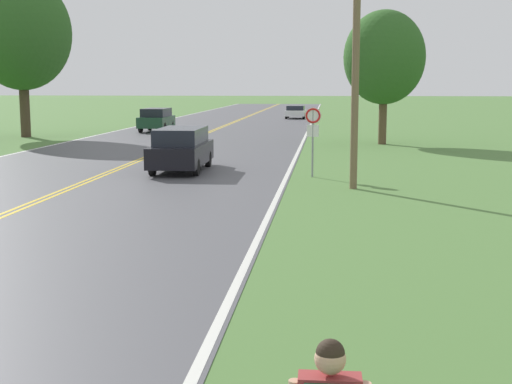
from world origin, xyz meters
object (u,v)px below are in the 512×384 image
Objects in this scene: tree_mid_treeline at (21,33)px; car_black_van_nearest at (181,148)px; car_white_hatchback_mid_near at (296,111)px; traffic_sign at (313,125)px; tree_left_verge at (384,58)px; car_dark_green_suv_approaching at (156,119)px.

car_black_van_nearest is at bearing -50.72° from tree_mid_treeline.
tree_mid_treeline is 2.67× the size of car_white_hatchback_mid_near.
car_black_van_nearest is 43.22m from car_white_hatchback_mid_near.
car_white_hatchback_mid_near is (16.23, 26.34, -5.89)m from tree_mid_treeline.
tree_mid_treeline reaches higher than traffic_sign.
tree_left_verge is 18.42m from car_dark_green_suv_approaching.
traffic_sign reaches higher than car_white_hatchback_mid_near.
car_black_van_nearest is (-5.20, 1.33, -1.03)m from traffic_sign.
car_black_van_nearest reaches higher than car_white_hatchback_mid_near.
car_white_hatchback_mid_near is (-2.72, 44.47, -1.23)m from traffic_sign.
traffic_sign reaches higher than car_black_van_nearest.
tree_left_verge is at bearing -121.14° from car_dark_green_suv_approaching.
car_black_van_nearest is at bearing 165.66° from traffic_sign.
tree_mid_treeline is at bearing 171.85° from tree_left_verge.
traffic_sign is 0.34× the size of tree_left_verge.
car_dark_green_suv_approaching reaches higher than car_white_hatchback_mid_near.
traffic_sign is 15.62m from tree_left_verge.
traffic_sign is at bearing -103.64° from tree_left_verge.
traffic_sign is 44.57m from car_white_hatchback_mid_near.
car_white_hatchback_mid_near is at bearing 58.35° from tree_mid_treeline.
traffic_sign is at bearing 4.69° from car_white_hatchback_mid_near.
car_white_hatchback_mid_near is at bearing -24.21° from car_dark_green_suv_approaching.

